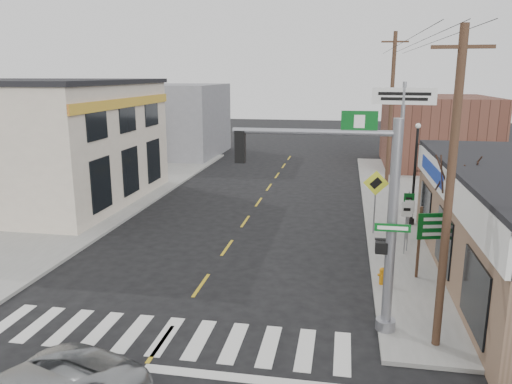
% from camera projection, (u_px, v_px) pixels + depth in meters
% --- Properties ---
extents(ground, '(140.00, 140.00, 0.00)m').
position_uv_depth(ground, '(161.00, 344.00, 13.90)').
color(ground, black).
rests_on(ground, ground).
extents(sidewalk_right, '(6.00, 38.00, 0.13)m').
position_uv_depth(sidewalk_right, '(426.00, 224.00, 24.80)').
color(sidewalk_right, gray).
rests_on(sidewalk_right, ground).
extents(sidewalk_left, '(6.00, 38.00, 0.13)m').
position_uv_depth(sidewalk_left, '(91.00, 207.00, 27.88)').
color(sidewalk_left, gray).
rests_on(sidewalk_left, ground).
extents(center_line, '(0.12, 56.00, 0.01)m').
position_uv_depth(center_line, '(227.00, 248.00, 21.56)').
color(center_line, gold).
rests_on(center_line, ground).
extents(crosswalk, '(11.00, 2.20, 0.01)m').
position_uv_depth(crosswalk, '(166.00, 336.00, 14.28)').
color(crosswalk, silver).
rests_on(crosswalk, ground).
extents(left_building, '(12.00, 12.00, 6.80)m').
position_uv_depth(left_building, '(31.00, 144.00, 28.75)').
color(left_building, beige).
rests_on(left_building, ground).
extents(bldg_distant_right, '(8.00, 10.00, 5.60)m').
position_uv_depth(bldg_distant_right, '(436.00, 132.00, 39.93)').
color(bldg_distant_right, brown).
rests_on(bldg_distant_right, ground).
extents(bldg_distant_left, '(9.00, 10.00, 6.40)m').
position_uv_depth(bldg_distant_left, '(170.00, 120.00, 45.69)').
color(bldg_distant_left, gray).
rests_on(bldg_distant_left, ground).
extents(traffic_signal_pole, '(4.93, 0.38, 6.25)m').
position_uv_depth(traffic_signal_pole, '(365.00, 204.00, 13.70)').
color(traffic_signal_pole, gray).
rests_on(traffic_signal_pole, sidewalk_right).
extents(guide_sign, '(1.51, 0.13, 2.65)m').
position_uv_depth(guide_sign, '(438.00, 233.00, 17.59)').
color(guide_sign, '#4C3323').
rests_on(guide_sign, sidewalk_right).
extents(fire_hydrant, '(0.20, 0.20, 0.62)m').
position_uv_depth(fire_hydrant, '(382.00, 275.00, 17.43)').
color(fire_hydrant, '#C4780D').
rests_on(fire_hydrant, sidewalk_right).
extents(ped_crossing_sign, '(1.15, 0.08, 2.95)m').
position_uv_depth(ped_crossing_sign, '(376.00, 191.00, 22.64)').
color(ped_crossing_sign, gray).
rests_on(ped_crossing_sign, sidewalk_right).
extents(lamp_post, '(0.64, 0.50, 4.94)m').
position_uv_depth(lamp_post, '(416.00, 167.00, 23.86)').
color(lamp_post, black).
rests_on(lamp_post, sidewalk_right).
extents(dance_center_sign, '(3.21, 0.20, 6.82)m').
position_uv_depth(dance_center_sign, '(403.00, 115.00, 25.65)').
color(dance_center_sign, gray).
rests_on(dance_center_sign, sidewalk_right).
extents(bare_tree, '(2.55, 2.55, 5.11)m').
position_uv_depth(bare_tree, '(458.00, 165.00, 17.86)').
color(bare_tree, black).
rests_on(bare_tree, sidewalk_right).
extents(shrub_back, '(1.12, 1.12, 0.84)m').
position_uv_depth(shrub_back, '(458.00, 267.00, 17.96)').
color(shrub_back, black).
rests_on(shrub_back, sidewalk_right).
extents(utility_pole_near, '(1.46, 0.22, 8.37)m').
position_uv_depth(utility_pole_near, '(450.00, 191.00, 12.65)').
color(utility_pole_near, '#4D3A1F').
rests_on(utility_pole_near, sidewalk_right).
extents(utility_pole_far, '(1.71, 0.26, 9.82)m').
position_uv_depth(utility_pole_far, '(391.00, 108.00, 32.54)').
color(utility_pole_far, '#48351D').
rests_on(utility_pole_far, sidewalk_right).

